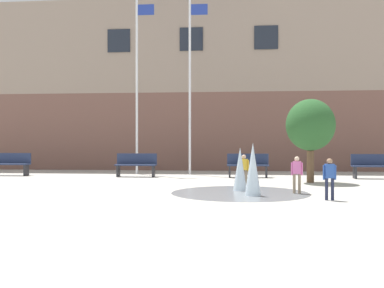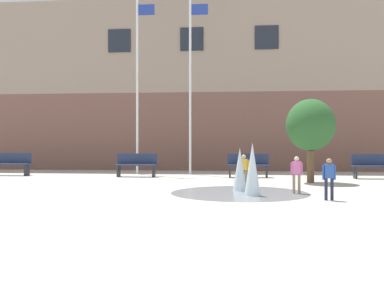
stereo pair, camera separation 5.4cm
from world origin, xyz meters
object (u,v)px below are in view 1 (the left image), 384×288
Objects in this scene: park_bench_left_of_flagpoles at (136,164)px; child_in_fountain at (244,168)px; park_bench_center at (248,165)px; flagpole_left at (138,79)px; child_running at (297,172)px; flagpole_right at (191,79)px; park_bench_far_left at (11,164)px; park_bench_near_trashcan at (374,166)px; street_tree_near_building at (310,125)px; child_with_pink_shirt at (330,176)px.

child_in_fountain is (4.14, -3.63, 0.10)m from park_bench_left_of_flagpoles.
flagpole_left reaches higher than park_bench_center.
flagpole_right is at bearing 127.67° from child_running.
park_bench_far_left is 11.97m from child_running.
flagpole_right is at bearing 150.00° from park_bench_center.
park_bench_far_left is at bearing 179.34° from park_bench_near_trashcan.
street_tree_near_building is at bearing -144.51° from park_bench_near_trashcan.
street_tree_near_building is at bearing -45.04° from park_bench_center.
park_bench_far_left is 1.62× the size of child_with_pink_shirt.
park_bench_near_trashcan is 0.21× the size of flagpole_left.
street_tree_near_building is at bearing 84.84° from child_running.
flagpole_left is (-5.78, 6.68, 3.47)m from child_running.
park_bench_near_trashcan is (4.65, -0.17, 0.00)m from park_bench_center.
park_bench_left_of_flagpoles is at bearing -143.16° from flagpole_right.
flagpole_right is at bearing 36.84° from park_bench_left_of_flagpoles.
park_bench_center is 0.21× the size of flagpole_right.
flagpole_right is 5.94m from street_tree_near_building.
park_bench_center is at bearing -74.81° from child_in_fountain.
flagpole_right is 2.69× the size of street_tree_near_building.
flagpole_right is at bearing -0.00° from flagpole_left.
park_bench_left_of_flagpoles is at bearing 179.75° from park_bench_near_trashcan.
child_in_fountain is 0.35× the size of street_tree_near_building.
flagpole_left is at bearing -30.74° from child_in_fountain.
child_in_fountain is at bearing -41.31° from park_bench_left_of_flagpoles.
child_with_pink_shirt is at bearing -56.22° from child_running.
flagpole_left is 2.27m from flagpole_right.
park_bench_near_trashcan is 0.21× the size of flagpole_right.
flagpole_left is at bearing 180.00° from flagpole_right.
child_running is 0.13× the size of flagpole_left.
park_bench_center is at bearing 177.89° from park_bench_near_trashcan.
park_bench_near_trashcan is 1.62× the size of child_with_pink_shirt.
child_running is at bearing -77.79° from park_bench_center.
child_running is at bearing -105.09° from street_tree_near_building.
park_bench_near_trashcan is 10.06m from flagpole_left.
park_bench_far_left is 13.11m from child_with_pink_shirt.
flagpole_right is at bearing -48.79° from child_in_fountain.
park_bench_left_of_flagpoles is 0.21× the size of flagpole_left.
park_bench_center is 1.62× the size of child_running.
park_bench_center is 6.85m from child_with_pink_shirt.
child_running reaches higher than park_bench_near_trashcan.
child_with_pink_shirt is 10.79m from flagpole_left.
flagpole_right reaches higher than park_bench_near_trashcan.
park_bench_far_left is at bearing 178.62° from park_bench_left_of_flagpoles.
child_running is (1.15, -5.31, 0.10)m from park_bench_center.
park_bench_left_of_flagpoles is at bearing 163.41° from street_tree_near_building.
park_bench_center is at bearing -16.40° from flagpole_left.
park_bench_left_of_flagpoles is 3.88m from flagpole_left.
child_in_fountain is at bearing -21.88° from park_bench_far_left.
flagpole_left reaches higher than child_with_pink_shirt.
street_tree_near_building is at bearing -9.91° from park_bench_far_left.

